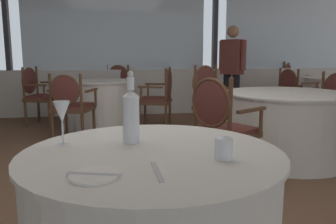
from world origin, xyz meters
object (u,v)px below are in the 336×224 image
Objects in this scene: water_bottle at (131,114)px; wine_glass at (62,113)px; water_tumbler at (224,149)px; dining_chair_1_2 at (294,91)px; diner_person_1 at (232,67)px; dining_chair_0_1 at (211,97)px; dining_chair_0_2 at (220,121)px; dining_chair_2_1 at (38,91)px; dining_chair_2_0 at (116,86)px; dining_chair_2_2 at (70,102)px; dining_chair_0_0 at (333,101)px; side_plate at (94,176)px; dining_chair_1_1 at (295,82)px; dining_chair_2_3 at (161,94)px.

water_bottle is 1.66× the size of wine_glass.
dining_chair_1_2 reaches higher than water_tumbler.
dining_chair_0_1 is at bearing 23.43° from diner_person_1.
dining_chair_0_2 is 3.59m from dining_chair_2_1.
wine_glass is at bearing 14.24° from dining_chair_2_0.
wine_glass is 4.80m from dining_chair_1_2.
dining_chair_2_0 reaches higher than dining_chair_1_2.
dining_chair_2_0 is 1.04× the size of dining_chair_2_2.
dining_chair_1_2 is (2.82, 3.63, -0.32)m from water_bottle.
water_bottle is at bearing 0.24° from wine_glass.
water_bottle reaches higher than dining_chair_1_2.
dining_chair_0_0 is at bearing 74.90° from diner_person_1.
diner_person_1 is (2.27, 4.19, 0.03)m from wine_glass.
side_plate is 0.49m from water_bottle.
dining_chair_0_1 is at bearing 48.63° from dining_chair_2_0.
side_plate is 0.17× the size of dining_chair_1_1.
dining_chair_2_0 is (0.28, 4.83, -0.33)m from wine_glass.
wine_glass is 6.23m from dining_chair_1_1.
dining_chair_0_1 is 1.56m from dining_chair_0_2.
dining_chair_2_0 is (-2.73, 2.40, 0.01)m from dining_chair_0_0.
side_plate is 3.51m from dining_chair_0_1.
dining_chair_0_1 is 1.06× the size of dining_chair_2_0.
dining_chair_1_2 is 1.01× the size of dining_chair_2_2.
dining_chair_0_0 is 4.35m from dining_chair_2_1.
water_bottle is at bearing 10.31° from dining_chair_0_0.
dining_chair_2_1 reaches higher than wine_glass.
dining_chair_2_1 is at bearing -150.73° from dining_chair_0_1.
dining_chair_2_0 is (-0.37, 5.14, -0.22)m from water_tumbler.
dining_chair_0_0 is 0.97× the size of dining_chair_2_0.
dining_chair_0_1 reaches higher than dining_chair_2_0.
dining_chair_0_0 is 2.60m from dining_chair_1_1.
dining_chair_0_0 is 3.37m from dining_chair_2_2.
dining_chair_2_2 is at bearing -79.79° from dining_chair_1_1.
dining_chair_0_2 reaches higher than dining_chair_2_1.
dining_chair_0_1 is at bearing 143.84° from dining_chair_2_3.
water_bottle is at bearing -54.75° from dining_chair_0_1.
dining_chair_2_1 is (-1.28, 4.18, -0.32)m from water_bottle.
water_bottle is at bearing -50.90° from dining_chair_1_1.
water_tumbler is at bearing -52.49° from dining_chair_2_1.
dining_chair_1_1 is (2.35, 2.09, 0.00)m from dining_chair_0_1.
diner_person_1 is (0.76, 1.40, 0.34)m from dining_chair_0_1.
dining_chair_2_1 is (-3.98, 1.75, 0.00)m from dining_chair_0_0.
dining_chair_2_2 is at bearing -40.14° from dining_chair_0_0.
dining_chair_2_1 is 1.41m from dining_chair_2_2.
wine_glass is at bearing -179.76° from water_bottle.
side_plate is 0.18× the size of dining_chair_2_3.
water_bottle is (0.15, 0.44, 0.13)m from side_plate.
dining_chair_2_3 is at bearing -45.22° from dining_chair_2_2.
dining_chair_2_0 is at bearing 72.11° from dining_chair_0_2.
dining_chair_2_0 is at bearing 86.64° from wine_glass.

